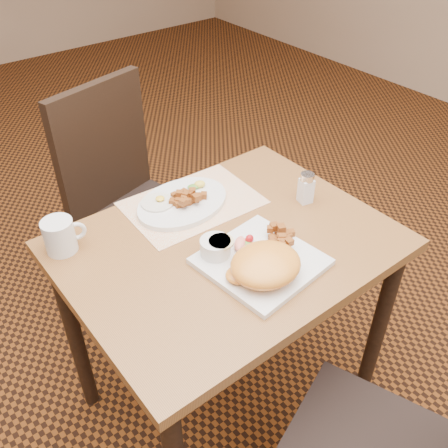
% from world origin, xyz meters
% --- Properties ---
extents(ground, '(8.00, 8.00, 0.00)m').
position_xyz_m(ground, '(0.00, 0.00, 0.00)').
color(ground, black).
rests_on(ground, ground).
extents(table, '(0.90, 0.70, 0.75)m').
position_xyz_m(table, '(0.00, 0.00, 0.64)').
color(table, brown).
rests_on(table, ground).
extents(chair_far, '(0.52, 0.52, 0.97)m').
position_xyz_m(chair_far, '(0.03, 0.65, 0.54)').
color(chair_far, black).
rests_on(chair_far, ground).
extents(placemat, '(0.41, 0.30, 0.00)m').
position_xyz_m(placemat, '(0.03, 0.21, 0.75)').
color(placemat, white).
rests_on(placemat, table).
extents(plate_square, '(0.31, 0.31, 0.02)m').
position_xyz_m(plate_square, '(0.01, -0.13, 0.76)').
color(plate_square, silver).
rests_on(plate_square, table).
extents(plate_oval, '(0.33, 0.27, 0.02)m').
position_xyz_m(plate_oval, '(-0.00, 0.22, 0.76)').
color(plate_oval, silver).
rests_on(plate_oval, placemat).
extents(hollandaise_mound, '(0.19, 0.17, 0.07)m').
position_xyz_m(hollandaise_mound, '(-0.02, -0.18, 0.80)').
color(hollandaise_mound, orange).
rests_on(hollandaise_mound, plate_square).
extents(ramekin, '(0.09, 0.09, 0.05)m').
position_xyz_m(ramekin, '(-0.07, -0.04, 0.79)').
color(ramekin, silver).
rests_on(ramekin, plate_square).
extents(garnish_sq, '(0.08, 0.06, 0.03)m').
position_xyz_m(garnish_sq, '(0.01, -0.05, 0.78)').
color(garnish_sq, '#387223').
rests_on(garnish_sq, plate_square).
extents(fried_egg, '(0.10, 0.10, 0.02)m').
position_xyz_m(fried_egg, '(-0.07, 0.26, 0.77)').
color(fried_egg, white).
rests_on(fried_egg, plate_oval).
extents(garnish_ov, '(0.07, 0.04, 0.02)m').
position_xyz_m(garnish_ov, '(0.08, 0.25, 0.78)').
color(garnish_ov, '#387223').
rests_on(garnish_ov, plate_oval).
extents(salt_shaker, '(0.05, 0.05, 0.10)m').
position_xyz_m(salt_shaker, '(0.31, 0.00, 0.80)').
color(salt_shaker, white).
rests_on(salt_shaker, table).
extents(coffee_mug, '(0.11, 0.09, 0.10)m').
position_xyz_m(coffee_mug, '(-0.38, 0.25, 0.80)').
color(coffee_mug, silver).
rests_on(coffee_mug, table).
extents(home_fries_sq, '(0.11, 0.12, 0.04)m').
position_xyz_m(home_fries_sq, '(0.10, -0.11, 0.78)').
color(home_fries_sq, '#934B17').
rests_on(home_fries_sq, plate_square).
extents(home_fries_ov, '(0.12, 0.09, 0.04)m').
position_xyz_m(home_fries_ov, '(0.01, 0.21, 0.78)').
color(home_fries_ov, '#934B17').
rests_on(home_fries_ov, plate_oval).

